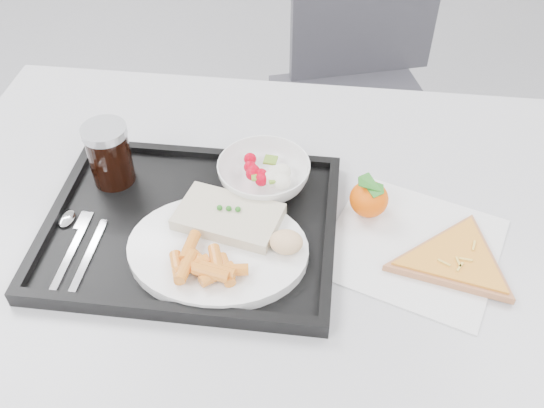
# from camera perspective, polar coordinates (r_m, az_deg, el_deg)

# --- Properties ---
(table) EXTENTS (1.20, 0.80, 0.75)m
(table) POSITION_cam_1_polar(r_m,az_deg,el_deg) (1.03, 0.72, -4.12)
(table) COLOR #A9A8AB
(table) RESTS_ON ground
(chair) EXTENTS (0.53, 0.53, 0.93)m
(chair) POSITION_cam_1_polar(r_m,az_deg,el_deg) (1.74, 8.33, 12.24)
(chair) COLOR #35343B
(chair) RESTS_ON ground
(tray) EXTENTS (0.45, 0.35, 0.03)m
(tray) POSITION_cam_1_polar(r_m,az_deg,el_deg) (0.96, -7.55, -2.11)
(tray) COLOR black
(tray) RESTS_ON table
(dinner_plate) EXTENTS (0.27, 0.27, 0.02)m
(dinner_plate) POSITION_cam_1_polar(r_m,az_deg,el_deg) (0.91, -5.11, -4.31)
(dinner_plate) COLOR white
(dinner_plate) RESTS_ON tray
(fish_fillet) EXTENTS (0.17, 0.13, 0.03)m
(fish_fillet) POSITION_cam_1_polar(r_m,az_deg,el_deg) (0.93, -4.11, -1.21)
(fish_fillet) COLOR beige
(fish_fillet) RESTS_ON dinner_plate
(bread_roll) EXTENTS (0.06, 0.05, 0.03)m
(bread_roll) POSITION_cam_1_polar(r_m,az_deg,el_deg) (0.88, 1.35, -3.60)
(bread_roll) COLOR #D6AE86
(bread_roll) RESTS_ON dinner_plate
(salad_bowl) EXTENTS (0.15, 0.15, 0.05)m
(salad_bowl) POSITION_cam_1_polar(r_m,az_deg,el_deg) (1.00, -0.78, 2.78)
(salad_bowl) COLOR white
(salad_bowl) RESTS_ON tray
(cola_glass) EXTENTS (0.07, 0.07, 0.11)m
(cola_glass) POSITION_cam_1_polar(r_m,az_deg,el_deg) (1.02, -15.08, 4.62)
(cola_glass) COLOR black
(cola_glass) RESTS_ON tray
(cutlery) EXTENTS (0.08, 0.17, 0.01)m
(cutlery) POSITION_cam_1_polar(r_m,az_deg,el_deg) (0.97, -18.01, -3.22)
(cutlery) COLOR silver
(cutlery) RESTS_ON tray
(napkin) EXTENTS (0.31, 0.31, 0.00)m
(napkin) POSITION_cam_1_polar(r_m,az_deg,el_deg) (0.96, 13.11, -3.89)
(napkin) COLOR silver
(napkin) RESTS_ON table
(tangerine) EXTENTS (0.07, 0.07, 0.07)m
(tangerine) POSITION_cam_1_polar(r_m,az_deg,el_deg) (0.97, 9.11, 0.49)
(tangerine) COLOR #FB6700
(tangerine) RESTS_ON napkin
(pizza_slice) EXTENTS (0.27, 0.27, 0.02)m
(pizza_slice) POSITION_cam_1_polar(r_m,az_deg,el_deg) (0.95, 16.92, -5.05)
(pizza_slice) COLOR #DFB175
(pizza_slice) RESTS_ON napkin
(carrot_pile) EXTENTS (0.12, 0.09, 0.03)m
(carrot_pile) POSITION_cam_1_polar(r_m,az_deg,el_deg) (0.86, -6.32, -5.84)
(carrot_pile) COLOR orange
(carrot_pile) RESTS_ON dinner_plate
(salad_contents) EXTENTS (0.08, 0.07, 0.03)m
(salad_contents) POSITION_cam_1_polar(r_m,az_deg,el_deg) (0.98, -0.29, 2.82)
(salad_contents) COLOR #BA0015
(salad_contents) RESTS_ON salad_bowl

